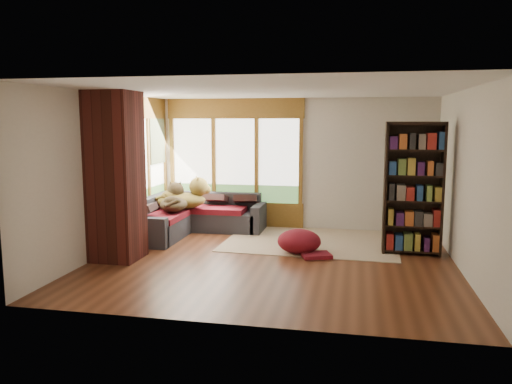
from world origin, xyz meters
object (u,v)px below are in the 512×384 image
at_px(sectional_sofa, 188,217).
at_px(area_rug, 311,240).
at_px(pouf, 299,241).
at_px(dog_tan, 186,192).
at_px(bookshelf, 413,189).
at_px(dog_brindle, 174,196).
at_px(brick_chimney, 116,177).

height_order(sectional_sofa, area_rug, sectional_sofa).
height_order(area_rug, pouf, pouf).
distance_m(pouf, dog_tan, 2.61).
xyz_separation_m(sectional_sofa, bookshelf, (4.09, -0.84, 0.77)).
bearing_deg(dog_brindle, sectional_sofa, -33.94).
bearing_deg(brick_chimney, dog_tan, 77.63).
relative_size(sectional_sofa, bookshelf, 1.03).
distance_m(dog_tan, dog_brindle, 0.31).
bearing_deg(pouf, dog_brindle, 162.65).
relative_size(area_rug, dog_brindle, 3.34).
height_order(brick_chimney, dog_tan, brick_chimney).
height_order(pouf, dog_tan, dog_tan).
relative_size(area_rug, bookshelf, 1.41).
height_order(brick_chimney, bookshelf, brick_chimney).
bearing_deg(sectional_sofa, brick_chimney, -103.47).
relative_size(pouf, dog_brindle, 0.79).
xyz_separation_m(dog_tan, dog_brindle, (-0.13, -0.28, -0.04)).
height_order(area_rug, dog_tan, dog_tan).
xyz_separation_m(sectional_sofa, dog_brindle, (-0.14, -0.36, 0.46)).
distance_m(area_rug, dog_brindle, 2.68).
bearing_deg(area_rug, bookshelf, -19.09).
xyz_separation_m(sectional_sofa, pouf, (2.30, -1.13, -0.10)).
distance_m(area_rug, dog_tan, 2.58).
bearing_deg(bookshelf, area_rug, 160.91).
height_order(area_rug, bookshelf, bookshelf).
bearing_deg(pouf, bookshelf, 9.14).
relative_size(sectional_sofa, dog_brindle, 2.43).
bearing_deg(dog_tan, area_rug, -28.45).
bearing_deg(area_rug, pouf, -98.33).
distance_m(area_rug, bookshelf, 2.06).
distance_m(bookshelf, dog_brindle, 4.27).
bearing_deg(area_rug, dog_brindle, -177.72).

